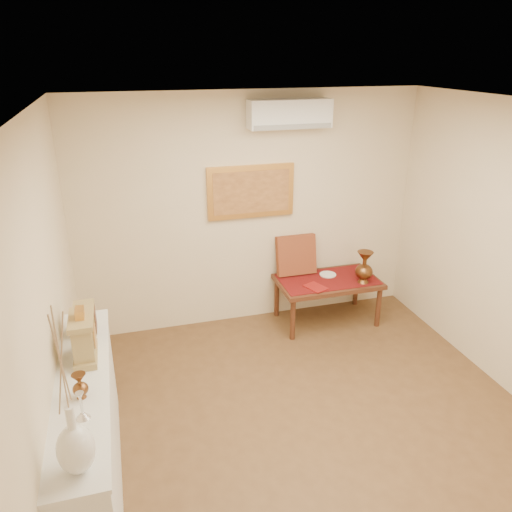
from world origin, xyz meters
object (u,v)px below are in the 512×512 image
object	(u,v)px
display_ledge	(90,437)
wooden_chest	(85,319)
mantel_clock	(84,337)
low_table	(328,285)
brass_urn_tall	(365,264)
white_vase	(66,390)

from	to	relation	value
display_ledge	wooden_chest	distance (m)	0.89
mantel_clock	low_table	xyz separation A→B (m)	(2.64, 1.61, -0.67)
brass_urn_tall	low_table	xyz separation A→B (m)	(-0.36, 0.19, -0.31)
brass_urn_tall	low_table	bearing A→B (deg)	152.23
display_ledge	brass_urn_tall	bearing A→B (deg)	29.10
wooden_chest	low_table	world-z (taller)	wooden_chest
white_vase	display_ledge	distance (m)	1.31
white_vase	low_table	size ratio (longest dim) A/B	0.88
mantel_clock	white_vase	bearing A→B (deg)	-90.45
display_ledge	mantel_clock	distance (m)	0.72
display_ledge	low_table	distance (m)	3.27
brass_urn_tall	mantel_clock	xyz separation A→B (m)	(-3.01, -1.42, 0.36)
white_vase	mantel_clock	bearing A→B (deg)	89.55
display_ledge	wooden_chest	xyz separation A→B (m)	(0.03, 0.65, 0.61)
brass_urn_tall	display_ledge	world-z (taller)	brass_urn_tall
brass_urn_tall	display_ledge	xyz separation A→B (m)	(-3.04, -1.69, -0.30)
mantel_clock	wooden_chest	bearing A→B (deg)	90.83
mantel_clock	wooden_chest	xyz separation A→B (m)	(-0.01, 0.38, -0.05)
wooden_chest	display_ledge	bearing A→B (deg)	-92.21
brass_urn_tall	display_ledge	distance (m)	3.49
brass_urn_tall	low_table	size ratio (longest dim) A/B	0.39
display_ledge	low_table	size ratio (longest dim) A/B	1.68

